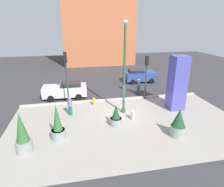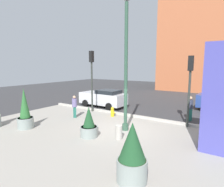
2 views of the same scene
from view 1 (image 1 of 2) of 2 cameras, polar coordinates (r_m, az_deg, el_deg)
name	(u,v)px [view 1 (image 1 of 2)]	position (r m, az deg, el deg)	size (l,w,h in m)	color
ground_plane	(112,97)	(20.30, 0.11, -1.04)	(60.00, 60.00, 0.00)	#38383A
plaza_pavement	(128,125)	(15.02, 4.65, -9.19)	(18.00, 10.00, 0.02)	#9E998E
curb_strip	(114,99)	(19.47, 0.61, -1.74)	(18.00, 0.24, 0.16)	#B7B2A8
lamp_post	(124,71)	(15.66, 3.69, 6.70)	(0.44, 0.44, 7.59)	#335642
art_pillar_blue	(177,83)	(17.75, 18.86, 2.91)	(1.32, 1.32, 4.81)	#4C4CAD
potted_plant_near_right	(58,126)	(13.32, -15.89, -9.17)	(0.96, 0.96, 2.50)	gray
potted_plant_near_left	(22,135)	(12.71, -25.15, -11.20)	(0.99, 0.99, 2.61)	gray
potted_plant_curbside	(178,124)	(13.88, 19.16, -8.46)	(1.02, 1.02, 2.04)	gray
potted_plant_by_pillar	(116,117)	(14.61, 1.20, -6.98)	(0.93, 0.93, 1.67)	gray
fire_hydrant	(94,101)	(18.31, -5.37, -2.31)	(0.36, 0.26, 0.75)	gold
concrete_bollard	(133,115)	(15.63, 6.22, -6.45)	(0.36, 0.36, 0.75)	#B2ADA3
traffic_light_far_side	(66,71)	(17.80, -13.46, 6.65)	(0.28, 0.42, 5.01)	#333833
traffic_light_corner	(146,71)	(19.22, 10.17, 6.73)	(0.28, 0.42, 4.42)	#333833
car_curb_west	(140,76)	(25.63, 8.29, 5.32)	(4.03, 2.16, 1.70)	#2D4793
car_intersection	(66,90)	(20.46, -13.64, 1.04)	(4.46, 2.14, 1.62)	silver
pedestrian_by_curb	(138,86)	(21.09, 7.87, 2.36)	(0.47, 0.47, 1.73)	#236656
pedestrian_crossing	(70,105)	(16.41, -12.40, -3.40)	(0.51, 0.51, 1.65)	#236656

